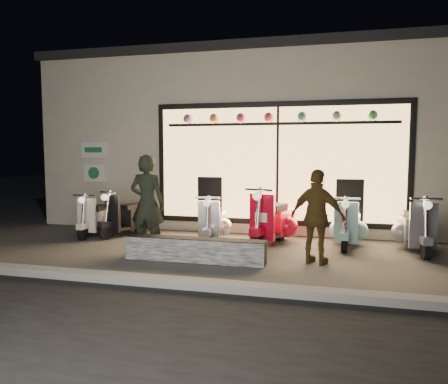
% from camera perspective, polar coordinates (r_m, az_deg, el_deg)
% --- Properties ---
extents(ground, '(40.00, 40.00, 0.00)m').
position_cam_1_polar(ground, '(7.88, -0.79, -8.04)').
color(ground, '#383533').
rests_on(ground, ground).
extents(kerb, '(40.00, 0.25, 0.12)m').
position_cam_1_polar(kerb, '(6.02, -5.86, -11.75)').
color(kerb, slate).
rests_on(kerb, ground).
extents(shop_building, '(10.20, 6.23, 4.20)m').
position_cam_1_polar(shop_building, '(12.54, 5.21, 6.64)').
color(shop_building, beige).
rests_on(shop_building, ground).
extents(graffiti_barrier, '(2.36, 0.28, 0.40)m').
position_cam_1_polar(graffiti_barrier, '(7.29, -3.83, -7.55)').
color(graffiti_barrier, black).
rests_on(graffiti_barrier, ground).
extents(scooter_silver, '(0.48, 1.30, 0.92)m').
position_cam_1_polar(scooter_silver, '(8.89, -1.36, -4.05)').
color(scooter_silver, black).
rests_on(scooter_silver, ground).
extents(scooter_red, '(0.76, 1.54, 1.10)m').
position_cam_1_polar(scooter_red, '(8.72, 6.58, -3.80)').
color(scooter_red, black).
rests_on(scooter_red, ground).
extents(scooter_black, '(0.78, 1.30, 0.95)m').
position_cam_1_polar(scooter_black, '(9.77, -11.97, -3.24)').
color(scooter_black, black).
rests_on(scooter_black, ground).
extents(scooter_cream, '(0.43, 1.25, 0.90)m').
position_cam_1_polar(scooter_cream, '(9.96, -16.14, -3.30)').
color(scooter_cream, black).
rests_on(scooter_cream, ground).
extents(scooter_blue, '(0.52, 1.34, 0.95)m').
position_cam_1_polar(scooter_blue, '(8.80, 15.91, -4.27)').
color(scooter_blue, black).
rests_on(scooter_blue, ground).
extents(scooter_grey, '(0.51, 1.40, 1.00)m').
position_cam_1_polar(scooter_grey, '(8.80, 23.69, -4.40)').
color(scooter_grey, black).
rests_on(scooter_grey, ground).
extents(man, '(0.65, 0.43, 1.77)m').
position_cam_1_polar(man, '(7.98, -9.98, -1.50)').
color(man, black).
rests_on(man, ground).
extents(woman, '(0.98, 0.66, 1.54)m').
position_cam_1_polar(woman, '(7.19, 12.10, -3.21)').
color(woman, brown).
rests_on(woman, ground).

